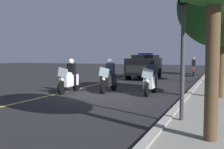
% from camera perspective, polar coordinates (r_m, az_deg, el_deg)
% --- Properties ---
extents(ground_plane, '(80.00, 80.00, 0.00)m').
position_cam_1_polar(ground_plane, '(12.91, -2.15, -4.37)').
color(ground_plane, black).
extents(curb_strip, '(48.00, 0.24, 0.15)m').
position_cam_1_polar(curb_strip, '(11.85, 15.20, -4.93)').
color(curb_strip, '#9E9B93').
rests_on(curb_strip, ground).
extents(lane_stripe_center, '(48.00, 0.12, 0.01)m').
position_cam_1_polar(lane_stripe_center, '(13.97, -10.53, -3.77)').
color(lane_stripe_center, '#E0D14C').
rests_on(lane_stripe_center, ground).
extents(police_motorcycle_lead_left, '(2.14, 0.58, 1.72)m').
position_cam_1_polar(police_motorcycle_lead_left, '(13.94, -8.94, -0.89)').
color(police_motorcycle_lead_left, black).
rests_on(police_motorcycle_lead_left, ground).
extents(police_motorcycle_lead_right, '(2.14, 0.58, 1.72)m').
position_cam_1_polar(police_motorcycle_lead_right, '(14.02, -0.65, -0.81)').
color(police_motorcycle_lead_right, black).
rests_on(police_motorcycle_lead_right, ground).
extents(police_motorcycle_trailing, '(2.14, 0.58, 1.72)m').
position_cam_1_polar(police_motorcycle_trailing, '(13.19, 8.15, -1.16)').
color(police_motorcycle_trailing, black).
rests_on(police_motorcycle_trailing, ground).
extents(police_suv, '(4.96, 2.18, 2.05)m').
position_cam_1_polar(police_suv, '(21.92, 6.93, 1.93)').
color(police_suv, black).
rests_on(police_suv, ground).
extents(cyclist_background, '(1.76, 0.33, 1.69)m').
position_cam_1_polar(cyclist_background, '(25.09, 16.81, 1.56)').
color(cyclist_background, black).
rests_on(cyclist_background, ground).
extents(traffic_light, '(0.38, 0.28, 4.02)m').
position_cam_1_polar(traffic_light, '(7.75, 14.83, 12.29)').
color(traffic_light, '#38383D').
rests_on(traffic_light, sidewalk_strip).
extents(tree_mid_block, '(3.72, 3.72, 5.58)m').
position_cam_1_polar(tree_mid_block, '(12.51, 22.23, 13.18)').
color(tree_mid_block, '#42301E').
rests_on(tree_mid_block, sidewalk_strip).
extents(tree_far_back, '(2.80, 2.80, 5.95)m').
position_cam_1_polar(tree_far_back, '(19.38, 22.07, 11.28)').
color(tree_far_back, '#4C3823').
rests_on(tree_far_back, sidewalk_strip).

